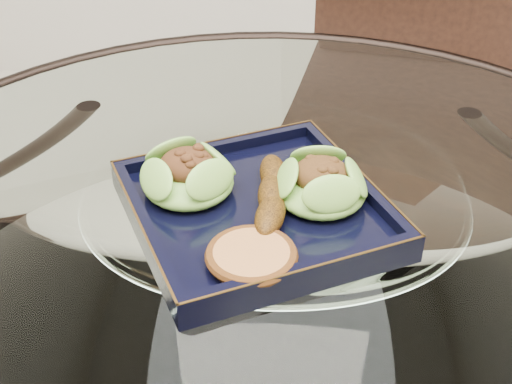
{
  "coord_description": "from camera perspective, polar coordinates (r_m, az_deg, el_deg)",
  "views": [
    {
      "loc": [
        0.0,
        -0.65,
        1.25
      ],
      "look_at": [
        -0.02,
        0.0,
        0.8
      ],
      "focal_mm": 50.0,
      "sensor_mm": 36.0,
      "label": 1
    }
  ],
  "objects": [
    {
      "name": "dining_chair",
      "position": [
        1.39,
        11.18,
        1.62
      ],
      "size": [
        0.47,
        0.47,
        0.92
      ],
      "rotation": [
        0.0,
        0.0,
        -0.21
      ],
      "color": "black",
      "rests_on": "ground"
    },
    {
      "name": "dining_table",
      "position": [
        0.93,
        1.3,
        -10.51
      ],
      "size": [
        1.13,
        1.13,
        0.77
      ],
      "color": "white",
      "rests_on": "ground"
    },
    {
      "name": "roasted_plantain",
      "position": [
        0.8,
        1.28,
        -0.16
      ],
      "size": [
        0.04,
        0.15,
        0.03
      ],
      "primitive_type": "ellipsoid",
      "rotation": [
        0.0,
        0.0,
        1.55
      ],
      "color": "#5D3709",
      "rests_on": "navy_plate"
    },
    {
      "name": "navy_plate",
      "position": [
        0.81,
        0.0,
        -1.74
      ],
      "size": [
        0.36,
        0.36,
        0.02
      ],
      "primitive_type": "cube",
      "rotation": [
        0.0,
        0.0,
        0.43
      ],
      "color": "black",
      "rests_on": "dining_table"
    },
    {
      "name": "lettuce_wrap_right",
      "position": [
        0.81,
        5.2,
        0.42
      ],
      "size": [
        0.13,
        0.13,
        0.04
      ],
      "primitive_type": "ellipsoid",
      "rotation": [
        0.0,
        0.0,
        -0.29
      ],
      "color": "#5D932A",
      "rests_on": "navy_plate"
    },
    {
      "name": "lettuce_wrap_left",
      "position": [
        0.83,
        -5.45,
        1.14
      ],
      "size": [
        0.13,
        0.13,
        0.04
      ],
      "primitive_type": "ellipsoid",
      "rotation": [
        0.0,
        0.0,
        0.27
      ],
      "color": "#58932A",
      "rests_on": "navy_plate"
    },
    {
      "name": "crumb_patty",
      "position": [
        0.72,
        -0.37,
        -5.24
      ],
      "size": [
        0.09,
        0.09,
        0.02
      ],
      "primitive_type": "cylinder",
      "rotation": [
        0.0,
        0.0,
        -0.05
      ],
      "color": "#B8753D",
      "rests_on": "navy_plate"
    }
  ]
}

